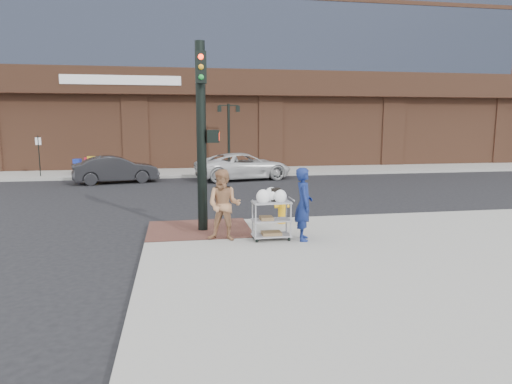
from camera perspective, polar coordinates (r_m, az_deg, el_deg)
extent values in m
plane|color=black|center=(11.93, -3.97, -6.23)|extent=(220.00, 220.00, 0.00)
cube|color=gray|center=(45.67, 7.47, 4.90)|extent=(65.00, 36.00, 0.15)
cube|color=#512A26|center=(12.72, -7.11, -4.61)|extent=(2.80, 2.40, 0.01)
cylinder|color=black|center=(27.66, -3.42, 6.81)|extent=(0.16, 0.16, 4.00)
cube|color=black|center=(27.66, -3.45, 10.74)|extent=(1.20, 0.06, 0.06)
cube|color=black|center=(27.60, -4.60, 10.32)|extent=(0.22, 0.22, 0.35)
cube|color=black|center=(27.73, -2.30, 10.33)|extent=(0.22, 0.22, 0.35)
cylinder|color=black|center=(27.51, -25.47, 4.09)|extent=(0.05, 0.05, 2.20)
cylinder|color=black|center=(12.29, -6.84, 6.69)|extent=(0.26, 0.26, 5.00)
cube|color=black|center=(12.31, -5.44, 6.95)|extent=(0.32, 0.28, 0.34)
cube|color=#FF260C|center=(12.32, -4.69, 6.96)|extent=(0.02, 0.18, 0.22)
cube|color=black|center=(12.08, -6.92, 15.21)|extent=(0.28, 0.18, 0.80)
imported|color=navy|center=(11.37, 5.99, -1.51)|extent=(0.55, 0.73, 1.82)
imported|color=#A2714C|center=(11.32, -4.02, -1.65)|extent=(1.04, 0.92, 1.78)
imported|color=black|center=(24.29, -17.13, 2.72)|extent=(4.43, 2.38, 1.38)
imported|color=silver|center=(24.64, -1.55, 3.24)|extent=(5.55, 3.43, 1.44)
cube|color=gray|center=(11.32, 1.95, -1.30)|extent=(0.96, 0.56, 0.03)
cube|color=gray|center=(11.41, 1.94, -3.53)|extent=(0.96, 0.56, 0.03)
cube|color=gray|center=(11.50, 1.93, -5.42)|extent=(0.96, 0.56, 0.03)
cube|color=black|center=(11.37, 2.42, -0.41)|extent=(0.23, 0.15, 0.34)
cube|color=brown|center=(11.37, 1.32, -3.30)|extent=(0.31, 0.36, 0.08)
cube|color=brown|center=(11.48, 1.93, -5.17)|extent=(0.48, 0.38, 0.07)
cylinder|color=orange|center=(13.42, 3.23, -3.68)|extent=(0.31, 0.31, 0.09)
cylinder|color=orange|center=(13.34, 3.25, -2.03)|extent=(0.22, 0.22, 0.68)
sphere|color=orange|center=(13.27, 3.26, -0.46)|extent=(0.24, 0.24, 0.24)
cylinder|color=orange|center=(13.33, 3.25, -1.80)|extent=(0.44, 0.10, 0.10)
cube|color=#B51431|center=(27.48, -20.21, 3.08)|extent=(0.43, 0.40, 0.95)
cube|color=gold|center=(27.28, -19.85, 3.14)|extent=(0.47, 0.44, 1.02)
cube|color=navy|center=(27.30, -21.41, 2.93)|extent=(0.44, 0.41, 0.90)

